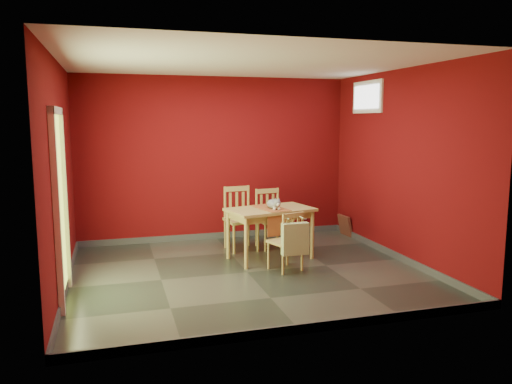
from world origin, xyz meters
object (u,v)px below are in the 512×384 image
object	(u,v)px
chair_near	(287,240)
picture_frame	(345,225)
tote_bag	(295,239)
chair_far_right	(271,218)
cat	(274,202)
dining_table	(270,215)
chair_far_left	(240,218)

from	to	relation	value
chair_near	picture_frame	world-z (taller)	chair_near
chair_near	tote_bag	world-z (taller)	chair_near
tote_bag	picture_frame	distance (m)	2.46
chair_far_right	chair_near	distance (m)	1.27
cat	dining_table	bearing A→B (deg)	144.22
chair_far_left	picture_frame	xyz separation A→B (m)	(1.98, 0.38, -0.32)
chair_far_left	chair_far_right	bearing A→B (deg)	0.15
chair_near	picture_frame	bearing A→B (deg)	44.58
tote_bag	dining_table	bearing A→B (deg)	95.59
chair_far_left	chair_near	xyz separation A→B (m)	(0.32, -1.25, -0.09)
dining_table	chair_far_left	distance (m)	0.72
tote_bag	picture_frame	world-z (taller)	tote_bag
picture_frame	cat	bearing A→B (deg)	-147.35
picture_frame	chair_far_left	bearing A→B (deg)	-169.12
chair_near	picture_frame	size ratio (longest dim) A/B	2.21
tote_bag	cat	size ratio (longest dim) A/B	1.33
chair_far_left	picture_frame	distance (m)	2.04
cat	picture_frame	size ratio (longest dim) A/B	1.00
chair_far_right	picture_frame	size ratio (longest dim) A/B	2.52
tote_bag	chair_far_right	bearing A→B (deg)	84.58
chair_far_left	chair_far_right	distance (m)	0.49
dining_table	chair_near	world-z (taller)	chair_near
chair_far_left	tote_bag	world-z (taller)	chair_far_left
chair_far_right	picture_frame	bearing A→B (deg)	14.33
chair_far_left	chair_near	distance (m)	1.30
dining_table	chair_near	size ratio (longest dim) A/B	1.62
tote_bag	cat	bearing A→B (deg)	93.13
tote_bag	picture_frame	size ratio (longest dim) A/B	1.33
chair_far_right	picture_frame	world-z (taller)	chair_far_right
dining_table	chair_far_left	bearing A→B (deg)	113.17
chair_near	dining_table	bearing A→B (deg)	93.80
cat	picture_frame	distance (m)	2.08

